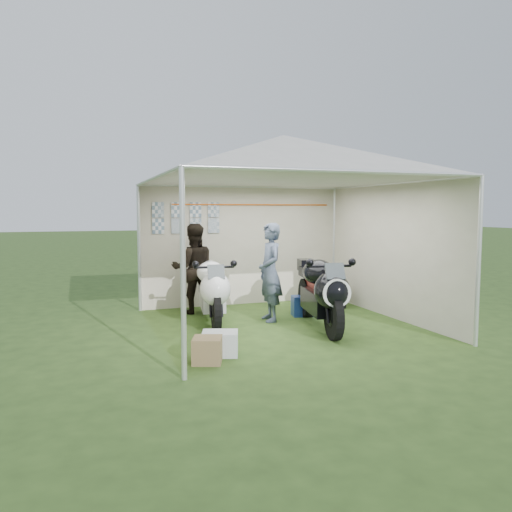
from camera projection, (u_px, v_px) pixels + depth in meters
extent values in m
plane|color=#2C461A|center=(283.00, 326.00, 7.98)|extent=(80.00, 80.00, 0.00)
cylinder|color=silver|center=(183.00, 275.00, 5.33)|extent=(0.06, 0.06, 2.30)
cylinder|color=silver|center=(479.00, 262.00, 6.67)|extent=(0.06, 0.06, 2.30)
cylinder|color=silver|center=(139.00, 248.00, 9.08)|extent=(0.06, 0.06, 2.30)
cylinder|color=silver|center=(334.00, 243.00, 10.42)|extent=(0.06, 0.06, 2.30)
cube|color=beige|center=(243.00, 246.00, 9.75)|extent=(4.00, 0.02, 2.30)
cube|color=beige|center=(155.00, 258.00, 7.20)|extent=(0.02, 4.00, 2.30)
cube|color=beige|center=(390.00, 251.00, 8.55)|extent=(0.02, 4.00, 2.30)
pyramid|color=silver|center=(283.00, 158.00, 7.74)|extent=(5.66, 5.66, 0.70)
cube|color=#99A5B7|center=(158.00, 210.00, 9.11)|extent=(0.22, 0.02, 0.28)
cube|color=#99A5B7|center=(177.00, 210.00, 9.23)|extent=(0.22, 0.02, 0.28)
cube|color=#99A5B7|center=(196.00, 210.00, 9.35)|extent=(0.22, 0.01, 0.28)
cube|color=#99A5B7|center=(214.00, 210.00, 9.47)|extent=(0.22, 0.01, 0.28)
cube|color=#99A5B7|center=(158.00, 226.00, 9.14)|extent=(0.22, 0.02, 0.28)
cube|color=#99A5B7|center=(177.00, 226.00, 9.26)|extent=(0.22, 0.01, 0.28)
cube|color=#99A5B7|center=(196.00, 226.00, 9.38)|extent=(0.22, 0.02, 0.28)
cube|color=#99A5B7|center=(214.00, 226.00, 9.49)|extent=(0.22, 0.01, 0.28)
cylinder|color=#D8590C|center=(253.00, 205.00, 9.72)|extent=(3.20, 0.02, 0.02)
cylinder|color=black|center=(216.00, 312.00, 7.52)|extent=(0.20, 0.64, 0.63)
cylinder|color=black|center=(207.00, 296.00, 8.95)|extent=(0.25, 0.64, 0.63)
cube|color=silver|center=(212.00, 299.00, 8.18)|extent=(0.51, 1.04, 0.31)
ellipsoid|color=silver|center=(215.00, 289.00, 7.59)|extent=(0.56, 0.69, 0.52)
ellipsoid|color=silver|center=(211.00, 272.00, 8.24)|extent=(0.56, 0.71, 0.37)
cube|color=black|center=(209.00, 273.00, 8.66)|extent=(0.37, 0.66, 0.15)
cube|color=silver|center=(207.00, 266.00, 8.99)|extent=(0.28, 0.35, 0.19)
cube|color=black|center=(209.00, 284.00, 8.57)|extent=(0.19, 0.58, 0.10)
cube|color=#3F474C|center=(216.00, 272.00, 7.44)|extent=(0.27, 0.19, 0.22)
cylinder|color=black|center=(334.00, 317.00, 7.06)|extent=(0.24, 0.68, 0.67)
cylinder|color=black|center=(307.00, 298.00, 8.60)|extent=(0.30, 0.69, 0.67)
cube|color=black|center=(320.00, 301.00, 7.77)|extent=(0.59, 1.12, 0.34)
ellipsoid|color=black|center=(332.00, 291.00, 7.13)|extent=(0.63, 0.76, 0.56)
ellipsoid|color=black|center=(319.00, 272.00, 7.83)|extent=(0.62, 0.77, 0.39)
cube|color=black|center=(311.00, 273.00, 8.28)|extent=(0.42, 0.72, 0.16)
cube|color=black|center=(306.00, 265.00, 8.64)|extent=(0.31, 0.38, 0.20)
cube|color=maroon|center=(313.00, 285.00, 8.19)|extent=(0.23, 0.63, 0.11)
cube|color=#3F474C|center=(335.00, 272.00, 6.97)|extent=(0.30, 0.21, 0.24)
cylinder|color=white|center=(337.00, 293.00, 6.89)|extent=(0.40, 0.10, 0.40)
cube|color=#2345AD|center=(305.00, 306.00, 8.73)|extent=(0.51, 0.38, 0.35)
imported|color=black|center=(193.00, 268.00, 8.92)|extent=(0.83, 0.67, 1.61)
imported|color=slate|center=(270.00, 272.00, 8.26)|extent=(0.42, 0.61, 1.63)
cube|color=black|center=(328.00, 293.00, 9.49)|extent=(0.58, 0.48, 0.54)
cube|color=silver|center=(220.00, 343.00, 6.35)|extent=(0.54, 0.48, 0.30)
cube|color=olive|center=(207.00, 350.00, 6.03)|extent=(0.44, 0.44, 0.31)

